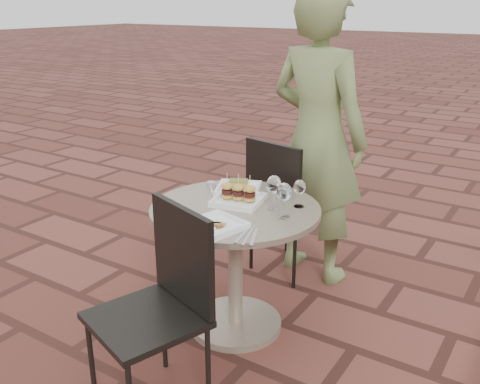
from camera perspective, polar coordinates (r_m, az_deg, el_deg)
The scene contains 13 objects.
ground at distance 3.35m, azimuth -1.63°, elevation -11.83°, with size 60.00×60.00×0.00m, color brown.
cafe_table at distance 2.91m, azimuth -0.50°, elevation -6.13°, with size 0.90×0.90×0.73m.
chair_far at distance 3.48m, azimuth 4.60°, elevation -0.55°, with size 0.52×0.52×0.93m.
chair_near at distance 2.40m, azimuth -8.15°, elevation -10.59°, with size 0.56×0.56×0.93m.
diner at distance 3.42m, azimuth 8.26°, elevation 5.71°, with size 0.68×0.45×1.87m, color olive.
plate_salmon at distance 3.04m, azimuth -0.19°, elevation 0.45°, with size 0.32×0.32×0.07m.
plate_sliders at distance 2.86m, azimuth -0.17°, elevation -0.46°, with size 0.30×0.30×0.16m.
plate_tuna at distance 2.56m, azimuth -2.69°, elevation -3.52°, with size 0.29×0.29×0.03m.
wine_glass_right at distance 2.65m, azimuth 4.73°, elevation -0.12°, with size 0.08×0.08×0.18m.
wine_glass_mid at distance 2.75m, azimuth 3.63°, elevation 0.71°, with size 0.08×0.08×0.18m.
wine_glass_far at distance 2.80m, azimuth 6.37°, elevation 0.45°, with size 0.06×0.06×0.15m.
steel_ramekin at distance 3.09m, azimuth -3.10°, elevation 0.73°, with size 0.05×0.05×0.04m, color silver.
cutlery_set at distance 2.48m, azimuth 0.94°, elevation -4.62°, with size 0.10×0.23×0.00m, color silver, non-canonical shape.
Camera 1 is at (1.62, -2.35, 1.76)m, focal length 40.00 mm.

